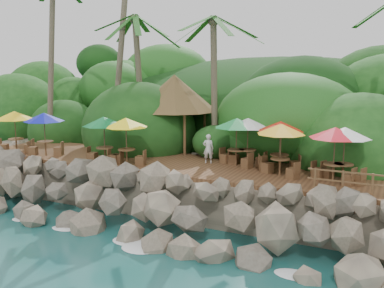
% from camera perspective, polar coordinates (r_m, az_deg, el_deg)
% --- Properties ---
extents(ground, '(140.00, 140.00, 0.00)m').
position_cam_1_polar(ground, '(19.20, -8.07, -12.90)').
color(ground, '#19514F').
rests_on(ground, ground).
extents(land_base, '(32.00, 25.20, 2.10)m').
position_cam_1_polar(land_base, '(32.81, 7.67, -1.31)').
color(land_base, gray).
rests_on(land_base, ground).
extents(jungle_hill, '(44.80, 28.00, 15.40)m').
position_cam_1_polar(jungle_hill, '(40.07, 11.03, -0.88)').
color(jungle_hill, '#143811').
rests_on(jungle_hill, ground).
extents(seawall, '(29.00, 4.00, 2.30)m').
position_cam_1_polar(seawall, '(20.37, -4.98, -8.02)').
color(seawall, gray).
rests_on(seawall, ground).
extents(terrace, '(26.00, 5.00, 0.20)m').
position_cam_1_polar(terrace, '(23.48, 0.00, -2.88)').
color(terrace, brown).
rests_on(terrace, land_base).
extents(jungle_foliage, '(44.00, 16.00, 12.00)m').
position_cam_1_polar(jungle_foliage, '(32.11, 7.07, -3.47)').
color(jungle_foliage, '#143811').
rests_on(jungle_foliage, ground).
extents(foam_line, '(25.20, 0.80, 0.06)m').
position_cam_1_polar(foam_line, '(19.41, -7.57, -12.52)').
color(foam_line, white).
rests_on(foam_line, ground).
extents(palapa, '(5.21, 5.21, 4.60)m').
position_cam_1_polar(palapa, '(27.34, -2.26, 6.54)').
color(palapa, brown).
rests_on(palapa, ground).
extents(dining_clusters, '(20.79, 5.42, 2.48)m').
position_cam_1_polar(dining_clusters, '(23.33, -2.09, 2.41)').
color(dining_clusters, brown).
rests_on(dining_clusters, terrace).
extents(waiter, '(0.66, 0.54, 1.57)m').
position_cam_1_polar(waiter, '(23.69, 2.09, -0.60)').
color(waiter, silver).
rests_on(waiter, terrace).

